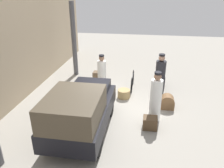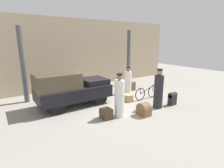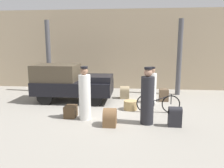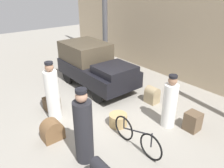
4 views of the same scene
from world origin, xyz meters
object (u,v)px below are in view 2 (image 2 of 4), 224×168
trunk_umber_medium (106,113)px  suitcase_tan_flat (105,89)px  suitcase_black_upright (131,86)px  trunk_large_brown (144,110)px  trunk_barrel_dark (172,98)px  porter_carrying_trunk (128,81)px  porter_lifting_near_truck (158,90)px  wicker_basket (128,98)px  truck (70,88)px  porter_standing_middle (120,97)px  bicycle (147,93)px

trunk_umber_medium → suitcase_tan_flat: bearing=58.4°
suitcase_black_upright → trunk_large_brown: 3.90m
trunk_umber_medium → trunk_barrel_dark: size_ratio=0.74×
suitcase_black_upright → trunk_large_brown: size_ratio=0.97×
porter_carrying_trunk → trunk_barrel_dark: (0.50, -2.82, -0.38)m
trunk_large_brown → suitcase_tan_flat: bearing=84.8°
porter_lifting_near_truck → trunk_barrel_dark: porter_lifting_near_truck is taller
wicker_basket → suitcase_tan_flat: suitcase_tan_flat is taller
suitcase_black_upright → suitcase_tan_flat: 1.82m
suitcase_black_upright → porter_lifting_near_truck: bearing=-107.4°
porter_lifting_near_truck → suitcase_black_upright: size_ratio=3.40×
suitcase_tan_flat → suitcase_black_upright: bearing=-9.9°
truck → suitcase_tan_flat: size_ratio=5.84×
wicker_basket → suitcase_tan_flat: 1.84m
porter_standing_middle → trunk_large_brown: (0.92, -0.50, -0.60)m
porter_standing_middle → trunk_barrel_dark: bearing=-7.7°
trunk_umber_medium → trunk_barrel_dark: 3.57m
truck → trunk_large_brown: 3.62m
truck → porter_carrying_trunk: (3.69, 0.08, -0.17)m
porter_lifting_near_truck → suitcase_tan_flat: porter_lifting_near_truck is taller
porter_lifting_near_truck → trunk_umber_medium: porter_lifting_near_truck is taller
truck → trunk_large_brown: size_ratio=6.13×
porter_standing_middle → trunk_large_brown: porter_standing_middle is taller
truck → porter_standing_middle: porter_standing_middle is taller
bicycle → porter_lifting_near_truck: porter_lifting_near_truck is taller
porter_lifting_near_truck → suitcase_tan_flat: bearing=104.5°
porter_standing_middle → trunk_umber_medium: porter_standing_middle is taller
truck → suitcase_black_upright: 4.34m
truck → trunk_barrel_dark: bearing=-33.2°
wicker_basket → trunk_umber_medium: bearing=-152.1°
porter_standing_middle → suitcase_black_upright: 4.15m
bicycle → wicker_basket: bicycle is taller
truck → wicker_basket: 3.06m
suitcase_tan_flat → trunk_barrel_dark: (1.72, -3.49, 0.04)m
porter_lifting_near_truck → wicker_basket: bearing=110.3°
bicycle → trunk_barrel_dark: size_ratio=2.54×
porter_standing_middle → trunk_large_brown: size_ratio=3.25×
trunk_large_brown → trunk_barrel_dark: size_ratio=0.88×
bicycle → porter_carrying_trunk: bearing=95.2°
porter_carrying_trunk → trunk_large_brown: 3.34m
wicker_basket → porter_standing_middle: size_ratio=0.29×
bicycle → wicker_basket: size_ratio=3.08×
porter_standing_middle → trunk_umber_medium: 0.86m
bicycle → suitcase_tan_flat: 2.50m
bicycle → suitcase_tan_flat: size_ratio=2.76×
truck → trunk_large_brown: (2.15, -2.84, -0.66)m
bicycle → porter_standing_middle: 2.81m
wicker_basket → porter_carrying_trunk: 1.56m
truck → suitcase_black_upright: size_ratio=6.34×
bicycle → trunk_barrel_dark: bicycle is taller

